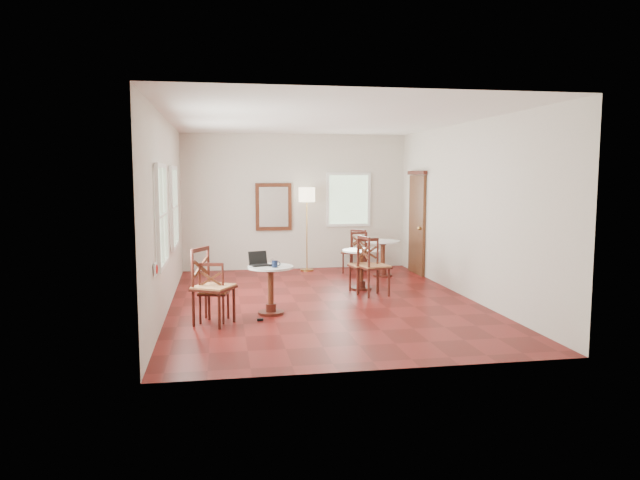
# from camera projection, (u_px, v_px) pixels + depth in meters

# --- Properties ---
(ground) EXTENTS (7.00, 7.00, 0.00)m
(ground) POSITION_uv_depth(u_px,v_px,m) (323.00, 301.00, 9.73)
(ground) COLOR #621310
(ground) RESTS_ON ground
(room_shell) EXTENTS (5.02, 7.02, 3.01)m
(room_shell) POSITION_uv_depth(u_px,v_px,m) (317.00, 188.00, 9.78)
(room_shell) COLOR beige
(room_shell) RESTS_ON ground
(cafe_table_near) EXTENTS (0.69, 0.69, 0.73)m
(cafe_table_near) POSITION_uv_depth(u_px,v_px,m) (271.00, 284.00, 8.80)
(cafe_table_near) COLOR #471A11
(cafe_table_near) RESTS_ON ground
(cafe_table_mid) EXTENTS (0.69, 0.69, 0.73)m
(cafe_table_mid) POSITION_uv_depth(u_px,v_px,m) (361.00, 265.00, 10.72)
(cafe_table_mid) COLOR #471A11
(cafe_table_mid) RESTS_ON ground
(cafe_table_back) EXTENTS (0.71, 0.71, 0.75)m
(cafe_table_back) POSITION_uv_depth(u_px,v_px,m) (383.00, 254.00, 12.10)
(cafe_table_back) COLOR #471A11
(cafe_table_back) RESTS_ON ground
(chair_near_a) EXTENTS (0.48, 0.48, 0.88)m
(chair_near_a) POSITION_uv_depth(u_px,v_px,m) (214.00, 292.00, 8.34)
(chair_near_a) COLOR #471A11
(chair_near_a) RESTS_ON ground
(chair_near_b) EXTENTS (0.69, 0.69, 1.09)m
(chair_near_b) POSITION_uv_depth(u_px,v_px,m) (212.00, 286.00, 8.18)
(chair_near_b) COLOR #471A11
(chair_near_b) RESTS_ON ground
(chair_mid_a) EXTENTS (0.52, 0.52, 1.00)m
(chair_mid_a) POSITION_uv_depth(u_px,v_px,m) (364.00, 265.00, 10.40)
(chair_mid_a) COLOR #471A11
(chair_mid_a) RESTS_ON ground
(chair_mid_b) EXTENTS (0.58, 0.58, 1.05)m
(chair_mid_b) POSITION_uv_depth(u_px,v_px,m) (372.00, 266.00, 10.16)
(chair_mid_b) COLOR #471A11
(chair_mid_b) RESTS_ON ground
(chair_back_a) EXTENTS (0.43, 0.43, 0.85)m
(chair_back_a) POSITION_uv_depth(u_px,v_px,m) (359.00, 250.00, 13.06)
(chair_back_a) COLOR #471A11
(chair_back_a) RESTS_ON ground
(chair_back_b) EXTENTS (0.60, 0.60, 0.93)m
(chair_back_b) POSITION_uv_depth(u_px,v_px,m) (355.00, 252.00, 12.53)
(chair_back_b) COLOR #471A11
(chair_back_b) RESTS_ON ground
(floor_lamp) EXTENTS (0.36, 0.36, 1.84)m
(floor_lamp) POSITION_uv_depth(u_px,v_px,m) (307.00, 200.00, 12.68)
(floor_lamp) COLOR #BF8C3F
(floor_lamp) RESTS_ON ground
(laptop) EXTENTS (0.35, 0.31, 0.21)m
(laptop) POSITION_uv_depth(u_px,v_px,m) (259.00, 262.00, 8.85)
(laptop) COLOR black
(laptop) RESTS_ON cafe_table_near
(mouse) EXTENTS (0.11, 0.09, 0.03)m
(mouse) POSITION_uv_depth(u_px,v_px,m) (270.00, 265.00, 8.75)
(mouse) COLOR black
(mouse) RESTS_ON cafe_table_near
(navy_mug) EXTENTS (0.13, 0.09, 0.10)m
(navy_mug) POSITION_uv_depth(u_px,v_px,m) (275.00, 264.00, 8.66)
(navy_mug) COLOR #0F1833
(navy_mug) RESTS_ON cafe_table_near
(water_glass) EXTENTS (0.05, 0.05, 0.09)m
(water_glass) POSITION_uv_depth(u_px,v_px,m) (272.00, 261.00, 8.97)
(water_glass) COLOR white
(water_glass) RESTS_ON cafe_table_near
(power_adapter) EXTENTS (0.09, 0.05, 0.04)m
(power_adapter) POSITION_uv_depth(u_px,v_px,m) (260.00, 320.00, 8.42)
(power_adapter) COLOR black
(power_adapter) RESTS_ON ground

